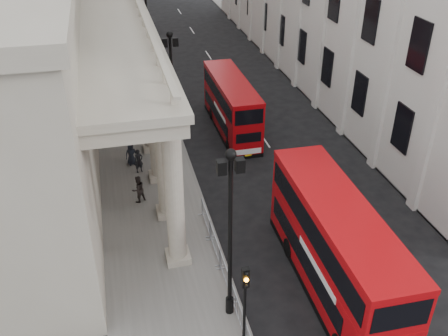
# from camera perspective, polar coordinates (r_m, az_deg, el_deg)

# --- Properties ---
(sidewalk_west) EXTENTS (6.00, 140.00, 0.12)m
(sidewalk_west) POSITION_cam_1_polar(r_m,az_deg,el_deg) (44.87, -10.52, 7.94)
(sidewalk_west) COLOR slate
(sidewalk_west) RESTS_ON ground
(sidewalk_east) EXTENTS (3.00, 140.00, 0.12)m
(sidewalk_east) POSITION_cam_1_polar(r_m,az_deg,el_deg) (48.33, 9.59, 9.72)
(sidewalk_east) COLOR slate
(sidewalk_east) RESTS_ON ground
(kerb) EXTENTS (0.20, 140.00, 0.14)m
(kerb) POSITION_cam_1_polar(r_m,az_deg,el_deg) (45.06, -6.76, 8.36)
(kerb) COLOR slate
(kerb) RESTS_ON ground
(portico_building) EXTENTS (9.00, 28.00, 12.00)m
(portico_building) POSITION_cam_1_polar(r_m,az_deg,el_deg) (32.05, -23.44, 7.90)
(portico_building) COLOR #A49B8A
(portico_building) RESTS_ON ground
(lamp_post_south) EXTENTS (1.05, 0.44, 8.32)m
(lamp_post_south) POSITION_cam_1_polar(r_m,az_deg,el_deg) (20.11, 0.71, -6.69)
(lamp_post_south) COLOR black
(lamp_post_south) RESTS_ON sidewalk_west
(lamp_post_mid) EXTENTS (1.05, 0.44, 8.32)m
(lamp_post_mid) POSITION_cam_1_polar(r_m,az_deg,el_deg) (33.98, -5.93, 9.57)
(lamp_post_mid) COLOR black
(lamp_post_mid) RESTS_ON sidewalk_west
(lamp_post_north) EXTENTS (1.05, 0.44, 8.32)m
(lamp_post_north) POSITION_cam_1_polar(r_m,az_deg,el_deg) (49.16, -8.73, 16.11)
(lamp_post_north) COLOR black
(lamp_post_north) RESTS_ON sidewalk_west
(traffic_light) EXTENTS (0.28, 0.33, 4.30)m
(traffic_light) POSITION_cam_1_polar(r_m,az_deg,el_deg) (19.86, 2.42, -14.24)
(traffic_light) COLOR black
(traffic_light) RESTS_ON sidewalk_west
(crowd_barriers) EXTENTS (0.50, 18.75, 1.10)m
(crowd_barriers) POSITION_cam_1_polar(r_m,az_deg,el_deg) (21.84, 2.50, -18.25)
(crowd_barriers) COLOR gray
(crowd_barriers) RESTS_ON sidewalk_west
(bus_near) EXTENTS (2.78, 10.91, 4.69)m
(bus_near) POSITION_cam_1_polar(r_m,az_deg,el_deg) (23.53, 12.59, -8.74)
(bus_near) COLOR #BC080D
(bus_near) RESTS_ON ground
(bus_far) EXTENTS (2.33, 9.35, 4.03)m
(bus_far) POSITION_cam_1_polar(r_m,az_deg,el_deg) (37.61, 0.86, 7.27)
(bus_far) COLOR #A5070C
(bus_far) RESTS_ON ground
(pedestrian_a) EXTENTS (0.69, 0.57, 1.62)m
(pedestrian_a) POSITION_cam_1_polar(r_m,az_deg,el_deg) (32.87, -9.71, 0.79)
(pedestrian_a) COLOR black
(pedestrian_a) RESTS_ON sidewalk_west
(pedestrian_b) EXTENTS (1.05, 0.98, 1.72)m
(pedestrian_b) POSITION_cam_1_polar(r_m,az_deg,el_deg) (29.91, -9.79, -2.41)
(pedestrian_b) COLOR black
(pedestrian_b) RESTS_ON sidewalk_west
(pedestrian_c) EXTENTS (0.87, 0.67, 1.58)m
(pedestrian_c) POSITION_cam_1_polar(r_m,az_deg,el_deg) (33.84, -10.58, 1.60)
(pedestrian_c) COLOR black
(pedestrian_c) RESTS_ON sidewalk_west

